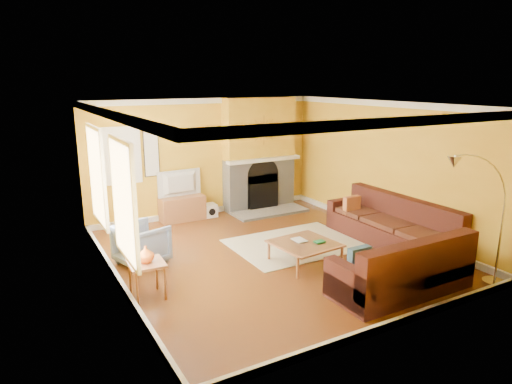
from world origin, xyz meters
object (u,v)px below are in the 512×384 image
media_console (182,208)px  side_table (147,280)px  coffee_table (305,253)px  arc_lamp (478,225)px  sectional_sofa (362,235)px  armchair (142,244)px

media_console → side_table: bearing=-117.8°
coffee_table → arc_lamp: bearing=-53.9°
sectional_sofa → media_console: 4.23m
sectional_sofa → coffee_table: sectional_sofa is taller
sectional_sofa → armchair: bearing=153.8°
media_console → armchair: armchair is taller
media_console → arc_lamp: (2.50, -5.56, 0.79)m
sectional_sofa → side_table: size_ratio=6.24×
media_console → arc_lamp: arc_lamp is taller
sectional_sofa → coffee_table: 1.08m
arc_lamp → coffee_table: bearing=126.1°
armchair → media_console: bearing=-53.3°
sectional_sofa → arc_lamp: arc_lamp is taller
media_console → side_table: (-1.77, -3.36, 0.00)m
coffee_table → side_table: size_ratio=1.82×
media_console → armchair: size_ratio=1.29×
media_console → side_table: same height
sectional_sofa → media_console: sectional_sofa is taller
side_table → armchair: bearing=77.8°
media_console → armchair: 2.53m
arc_lamp → sectional_sofa: bearing=106.6°
sectional_sofa → arc_lamp: 1.99m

